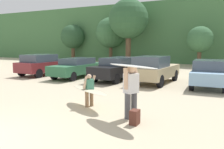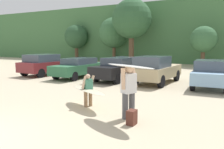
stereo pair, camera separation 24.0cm
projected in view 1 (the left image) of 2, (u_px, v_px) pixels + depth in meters
hillside_ridge at (189, 34)px, 33.52m from camera, size 108.00×12.00×7.77m
tree_right at (73, 37)px, 34.25m from camera, size 3.45×3.45×5.22m
tree_far_right at (111, 33)px, 31.75m from camera, size 4.07×4.07×5.99m
tree_center_right at (128, 19)px, 28.02m from camera, size 4.70×4.70×7.75m
tree_far_left at (200, 40)px, 24.99m from camera, size 2.77×2.77×4.30m
parked_car_maroon at (42, 64)px, 18.32m from camera, size 2.12×4.18×1.63m
parked_car_forest_green at (77, 67)px, 17.08m from camera, size 1.79×4.66×1.41m
parked_car_black at (118, 68)px, 15.98m from camera, size 2.09×4.83×1.53m
parked_car_tan at (155, 69)px, 14.55m from camera, size 2.03×4.50×1.70m
parked_car_sky_blue at (209, 73)px, 13.12m from camera, size 1.97×4.12×1.55m
person_adult at (131, 88)px, 7.68m from camera, size 0.46×0.71×1.76m
person_child at (89, 88)px, 9.11m from camera, size 0.34×0.61×1.28m
surfboard_white at (132, 66)px, 7.43m from camera, size 2.20×1.46×0.13m
surfboard_cream at (89, 90)px, 9.05m from camera, size 2.35×1.71×0.13m
backpack_dropped at (135, 117)px, 7.13m from camera, size 0.24×0.34×0.45m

